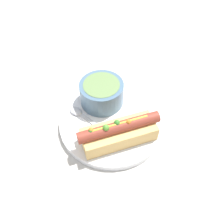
# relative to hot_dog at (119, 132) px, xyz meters

# --- Properties ---
(ground_plane) EXTENTS (4.00, 4.00, 0.00)m
(ground_plane) POSITION_rel_hot_dog_xyz_m (0.01, 0.06, -0.04)
(ground_plane) COLOR #BCB7AD
(dinner_plate) EXTENTS (0.26, 0.26, 0.02)m
(dinner_plate) POSITION_rel_hot_dog_xyz_m (0.01, 0.06, -0.03)
(dinner_plate) COLOR white
(dinner_plate) RESTS_ON ground_plane
(hot_dog) EXTENTS (0.19, 0.08, 0.07)m
(hot_dog) POSITION_rel_hot_dog_xyz_m (0.00, 0.00, 0.00)
(hot_dog) COLOR #DBAD60
(hot_dog) RESTS_ON dinner_plate
(soup_bowl) EXTENTS (0.11, 0.11, 0.06)m
(soup_bowl) POSITION_rel_hot_dog_xyz_m (0.02, 0.12, 0.01)
(soup_bowl) COLOR slate
(soup_bowl) RESTS_ON dinner_plate
(spoon) EXTENTS (0.07, 0.14, 0.01)m
(spoon) POSITION_rel_hot_dog_xyz_m (-0.05, 0.10, -0.02)
(spoon) COLOR #B7B7BC
(spoon) RESTS_ON dinner_plate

